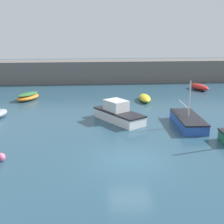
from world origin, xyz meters
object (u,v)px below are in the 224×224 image
object	(u,v)px
sailboat_short_mast	(188,121)
rowboat_with_red_cover	(28,97)
rowboat_blue_near	(199,87)
motorboat_with_cabin	(118,113)
mooring_buoy_pink	(1,157)
open_tender_yellow	(145,98)

from	to	relation	value
sailboat_short_mast	rowboat_with_red_cover	bearing A→B (deg)	-123.84
sailboat_short_mast	rowboat_blue_near	world-z (taller)	sailboat_short_mast
motorboat_with_cabin	sailboat_short_mast	bearing A→B (deg)	38.97
sailboat_short_mast	mooring_buoy_pink	distance (m)	13.99
sailboat_short_mast	rowboat_blue_near	xyz separation A→B (m)	(5.89, 13.87, -0.04)
rowboat_blue_near	mooring_buoy_pink	bearing A→B (deg)	-63.94
rowboat_with_red_cover	motorboat_with_cabin	bearing A→B (deg)	76.84
mooring_buoy_pink	rowboat_with_red_cover	bearing A→B (deg)	94.27
rowboat_with_red_cover	mooring_buoy_pink	distance (m)	15.66
open_tender_yellow	rowboat_blue_near	xyz separation A→B (m)	(7.69, 5.24, 0.06)
sailboat_short_mast	motorboat_with_cabin	distance (m)	5.60
motorboat_with_cabin	rowboat_with_red_cover	distance (m)	11.99
rowboat_blue_near	motorboat_with_cabin	distance (m)	16.45
rowboat_blue_near	sailboat_short_mast	bearing A→B (deg)	-43.01
rowboat_blue_near	rowboat_with_red_cover	distance (m)	20.25
rowboat_with_red_cover	mooring_buoy_pink	size ratio (longest dim) A/B	6.63
open_tender_yellow	rowboat_blue_near	world-z (taller)	rowboat_blue_near
sailboat_short_mast	open_tender_yellow	world-z (taller)	sailboat_short_mast
sailboat_short_mast	motorboat_with_cabin	bearing A→B (deg)	-107.01
open_tender_yellow	mooring_buoy_pink	world-z (taller)	open_tender_yellow
motorboat_with_cabin	rowboat_blue_near	bearing A→B (deg)	104.98
rowboat_with_red_cover	mooring_buoy_pink	world-z (taller)	rowboat_with_red_cover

